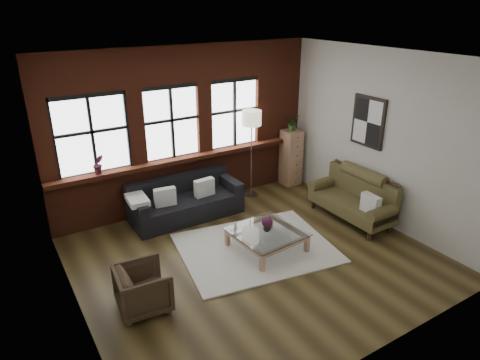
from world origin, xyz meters
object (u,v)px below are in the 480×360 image
dark_sofa (186,199)px  vintage_settee (351,198)px  armchair (143,288)px  vase (267,228)px  coffee_table (267,240)px  drawer_chest (291,157)px  floor_lamp (251,151)px

dark_sofa → vintage_settee: bearing=-34.0°
armchair → vase: armchair is taller
vintage_settee → vase: 1.99m
dark_sofa → coffee_table: (0.64, -1.81, -0.22)m
drawer_chest → floor_lamp: 1.19m
dark_sofa → armchair: dark_sofa is taller
coffee_table → vase: 0.25m
vintage_settee → drawer_chest: drawer_chest is taller
coffee_table → vintage_settee: bearing=1.1°
dark_sofa → vase: bearing=-70.5°
vintage_settee → drawer_chest: size_ratio=1.38×
dark_sofa → armchair: size_ratio=3.07×
dark_sofa → drawer_chest: bearing=5.2°
dark_sofa → floor_lamp: (1.63, 0.18, 0.63)m
coffee_table → floor_lamp: floor_lamp is taller
coffee_table → drawer_chest: (2.11, 2.06, 0.46)m
armchair → floor_lamp: 4.09m
armchair → vase: 2.32m
armchair → coffee_table: bearing=-76.2°
vase → armchair: bearing=-171.5°
dark_sofa → floor_lamp: bearing=6.3°
armchair → coffee_table: 2.33m
dark_sofa → drawer_chest: size_ratio=1.69×
armchair → vase: bearing=-76.2°
vase → vintage_settee: bearing=1.1°
floor_lamp → drawer_chest: bearing=3.6°
vintage_settee → vase: bearing=-178.9°
armchair → coffee_table: (2.30, 0.34, -0.15)m
dark_sofa → armchair: (-1.65, -2.16, -0.07)m
vintage_settee → coffee_table: 2.01m
coffee_table → drawer_chest: 2.99m
vintage_settee → floor_lamp: floor_lamp is taller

